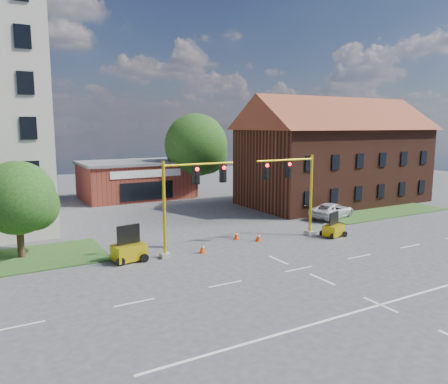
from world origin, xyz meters
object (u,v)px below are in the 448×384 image
(pickup_white, at_px, (332,211))
(trailer_east, at_px, (334,229))
(signal_mast_east, at_px, (294,186))
(trailer_west, at_px, (129,250))
(signal_mast_west, at_px, (188,195))

(pickup_white, bearing_deg, trailer_east, 121.10)
(signal_mast_east, relative_size, trailer_west, 2.81)
(signal_mast_east, distance_m, trailer_east, 4.59)
(trailer_west, relative_size, pickup_white, 0.44)
(signal_mast_east, bearing_deg, pickup_white, 26.89)
(trailer_west, bearing_deg, signal_mast_east, -11.03)
(signal_mast_east, bearing_deg, trailer_east, -23.99)
(signal_mast_west, bearing_deg, trailer_west, 173.44)
(signal_mast_east, bearing_deg, signal_mast_west, 180.00)
(signal_mast_west, distance_m, pickup_white, 17.01)
(signal_mast_west, distance_m, trailer_west, 5.06)
(signal_mast_west, bearing_deg, trailer_east, -6.29)
(trailer_east, xyz_separation_m, pickup_white, (4.68, 5.10, 0.12))
(signal_mast_west, bearing_deg, signal_mast_east, 0.00)
(signal_mast_west, bearing_deg, pickup_white, 13.24)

